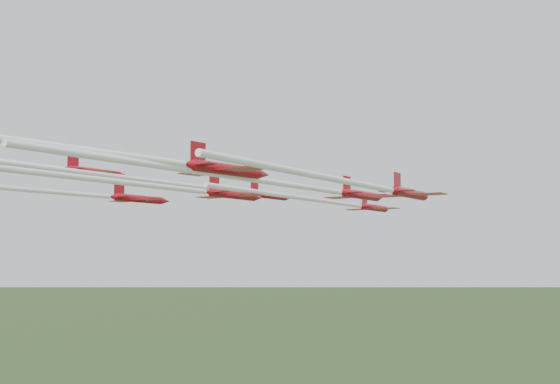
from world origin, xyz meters
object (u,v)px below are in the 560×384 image
Objects in this scene: jet_row3_mid at (125,182)px; jet_row3_right at (377,187)px; jet_row2_left at (186,185)px; jet_row4_right at (129,156)px; jet_lead at (342,203)px; jet_row2_right at (301,186)px; jet_row3_left at (77,194)px; jet_row4_left at (0,161)px.

jet_row3_mid reaches higher than jet_row3_right.
jet_row4_right is at bearing -56.74° from jet_row2_left.
jet_row2_left is at bearing 167.97° from jet_row3_right.
jet_lead is at bearing 87.32° from jet_row3_mid.
jet_row2_left is 32.26m from jet_row4_right.
jet_row4_right is (9.91, -7.41, 1.00)m from jet_row3_mid.
jet_lead is at bearing 123.24° from jet_row3_right.
jet_row2_right is 20.81m from jet_row3_mid.
jet_row3_left is at bearing 152.11° from jet_row3_mid.
jet_lead is at bearing 108.77° from jet_row2_right.
jet_row3_left reaches higher than jet_lead.
jet_row4_right is at bearing -84.09° from jet_lead.
jet_row4_left is at bearing -110.20° from jet_lead.
jet_row2_right is 0.90× the size of jet_row3_mid.
jet_lead is at bearing 72.16° from jet_row4_left.
jet_row3_mid is 12.42m from jet_row4_right.
jet_row2_right is at bearing 46.57° from jet_row4_left.
jet_row4_right is (-10.97, -22.50, 1.66)m from jet_row3_right.
jet_row3_mid is 1.27× the size of jet_row4_left.
jet_row2_left is (-8.70, -23.65, 1.46)m from jet_lead.
jet_row2_right is (18.25, 1.28, -1.22)m from jet_row2_left.
jet_row4_left reaches higher than jet_lead.
jet_row2_left is at bearing 31.04° from jet_row3_left.
jet_row2_left is 1.17× the size of jet_row2_right.
jet_row3_left reaches higher than jet_row2_right.
jet_row4_right is at bearing -90.50° from jet_row2_right.
jet_row2_left is 1.41× the size of jet_row3_left.
jet_row4_left is (-2.53, -24.67, 0.86)m from jet_row2_left.
jet_row4_left is 0.96× the size of jet_row4_right.
jet_row4_left is at bearing -100.98° from jet_row2_left.
jet_lead reaches higher than jet_row3_mid.
jet_row4_left is at bearing -60.51° from jet_row3_left.
jet_lead is at bearing 64.68° from jet_row2_left.
jet_row2_left is 24.81m from jet_row4_left.
jet_row4_right reaches higher than jet_row3_mid.
jet_lead is 0.75× the size of jet_row3_mid.
jet_row2_right is 1.20× the size of jet_row3_left.
jet_row2_left is at bearing -117.32° from jet_lead.
jet_row3_left is at bearing -167.39° from jet_row2_right.
jet_row3_mid is at bearing -65.62° from jet_row2_left.
jet_lead is at bearing 54.40° from jet_row3_left.
jet_row4_left reaches higher than jet_row2_right.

